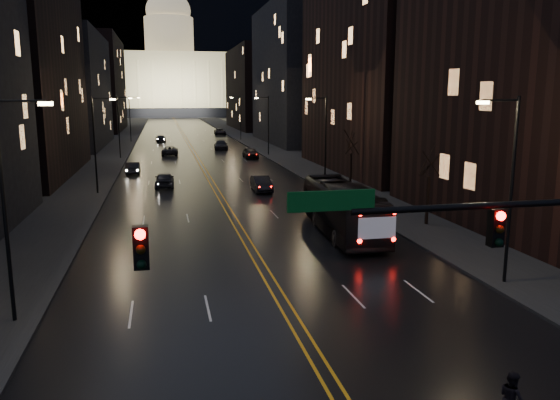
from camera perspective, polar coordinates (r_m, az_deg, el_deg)
road at (r=142.71m, az=-10.24°, el=7.01°), size 20.00×320.00×0.02m
sidewalk_left at (r=142.91m, az=-15.89°, el=6.81°), size 8.00×320.00×0.16m
sidewalk_right at (r=143.87m, az=-4.62°, el=7.21°), size 8.00×320.00×0.16m
center_line at (r=142.71m, az=-10.24°, el=7.02°), size 0.62×320.00×0.01m
building_left_mid at (r=68.45m, az=-26.54°, el=13.90°), size 12.00×30.00×28.00m
building_left_far at (r=105.58m, az=-21.30°, el=10.62°), size 12.00×34.00×20.00m
building_left_dist at (r=153.22m, az=-18.56°, el=11.37°), size 12.00×40.00×24.00m
building_right_tall at (r=68.26m, az=10.91°, el=19.05°), size 12.00×30.00×38.00m
building_right_mid at (r=107.59m, az=1.84°, el=12.92°), size 12.00×34.00×26.00m
building_right_dist at (r=154.55m, az=-2.56°, el=11.53°), size 12.00×40.00×22.00m
mountain_ridge at (r=398.86m, az=-5.89°, el=18.81°), size 520.00×60.00×130.00m
capitol at (r=262.52m, az=-11.35°, el=12.37°), size 90.00×50.00×58.50m
streetlamp_right_near at (r=27.61m, az=22.78°, el=1.84°), size 2.13×0.25×9.00m
streetlamp_left_near at (r=23.43m, az=-26.51°, el=0.08°), size 2.13×0.25×9.00m
streetlamp_right_mid at (r=54.80m, az=4.60°, el=6.68°), size 2.13×0.25×9.00m
streetlamp_left_mid at (r=52.82m, az=-18.63°, el=6.00°), size 2.13×0.25×9.00m
streetlamp_right_far at (r=83.93m, az=-1.35°, el=8.13°), size 2.13×0.25×9.00m
streetlamp_left_far at (r=82.64m, az=-16.38°, el=7.65°), size 2.13×0.25×9.00m
streetlamp_right_dist at (r=113.51m, az=-4.23°, el=8.79°), size 2.13×0.25×9.00m
streetlamp_left_dist at (r=112.56m, az=-15.32°, el=8.43°), size 2.13×0.25×9.00m
tree_right_mid at (r=39.00m, az=15.34°, el=3.85°), size 2.40×2.40×6.65m
tree_right_far at (r=53.63m, az=7.45°, el=5.94°), size 2.40×2.40×6.65m
bus at (r=36.23m, az=6.53°, el=-0.91°), size 3.45×12.18×3.36m
oncoming_car_a at (r=55.70m, az=-11.99°, el=2.09°), size 2.01×4.66×1.57m
oncoming_car_b at (r=66.15m, az=-15.12°, el=3.24°), size 1.55×4.38×1.44m
oncoming_car_c at (r=86.25m, az=-11.43°, el=5.08°), size 2.65×5.26×1.43m
oncoming_car_d at (r=112.44m, az=-12.36°, el=6.30°), size 2.11×4.67×1.33m
receding_car_a at (r=52.32m, az=-1.97°, el=1.72°), size 1.60×4.49×1.47m
receding_car_b at (r=80.48m, az=-3.10°, el=4.94°), size 1.97×4.74×1.61m
receding_car_c at (r=93.80m, az=-6.19°, el=5.71°), size 2.50×5.52×1.57m
receding_car_d at (r=130.62m, az=-6.29°, el=7.11°), size 2.54×5.38×1.49m
pedestrian_b at (r=17.27m, az=23.04°, el=-18.48°), size 0.42×0.76×1.55m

